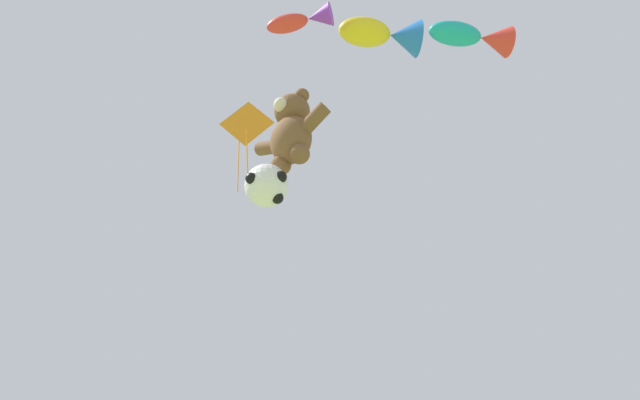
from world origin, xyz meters
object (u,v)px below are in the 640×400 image
teddy_bear_kite (291,131)px  fish_kite_crimson (303,20)px  diamond_kite (246,128)px  fish_kite_goldfin (384,35)px  fish_kite_teal (475,37)px  soccer_ball_kite (267,185)px

teddy_bear_kite → fish_kite_crimson: (0.86, -0.60, 2.68)m
diamond_kite → fish_kite_crimson: bearing=-21.9°
teddy_bear_kite → fish_kite_goldfin: bearing=27.4°
fish_kite_teal → fish_kite_goldfin: bearing=-142.5°
teddy_bear_kite → fish_kite_goldfin: (2.04, 1.06, 2.74)m
diamond_kite → soccer_ball_kite: bearing=-26.0°
soccer_ball_kite → diamond_kite: 4.49m
teddy_bear_kite → fish_kite_crimson: fish_kite_crimson is taller
diamond_kite → teddy_bear_kite: bearing=-16.8°
teddy_bear_kite → diamond_kite: bearing=163.2°
soccer_ball_kite → diamond_kite: (-2.12, 1.04, 3.82)m
fish_kite_goldfin → fish_kite_crimson: 2.04m
teddy_bear_kite → soccer_ball_kite: size_ratio=2.17×
fish_kite_teal → fish_kite_goldfin: fish_kite_goldfin is taller
fish_kite_teal → fish_kite_crimson: fish_kite_crimson is taller
diamond_kite → fish_kite_teal: bearing=14.5°
teddy_bear_kite → soccer_ball_kite: 1.63m
soccer_ball_kite → fish_kite_crimson: size_ratio=0.61×
teddy_bear_kite → diamond_kite: diamond_kite is taller
teddy_bear_kite → diamond_kite: size_ratio=0.65×
fish_kite_crimson → diamond_kite: bearing=158.1°
soccer_ball_kite → diamond_kite: bearing=154.0°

